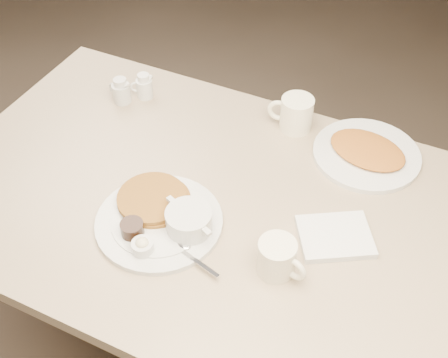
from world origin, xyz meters
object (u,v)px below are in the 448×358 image
at_px(diner_table, 221,245).
at_px(coffee_mug_far, 295,114).
at_px(creamer_left, 144,87).
at_px(hash_plate, 367,153).
at_px(main_plate, 163,217).
at_px(creamer_right, 121,91).
at_px(coffee_mug_near, 278,258).

relative_size(diner_table, coffee_mug_far, 10.82).
relative_size(creamer_left, hash_plate, 0.23).
bearing_deg(diner_table, main_plate, -129.01).
xyz_separation_m(coffee_mug_far, creamer_right, (-0.52, -0.11, -0.01)).
xyz_separation_m(coffee_mug_near, hash_plate, (0.08, 0.46, -0.03)).
bearing_deg(creamer_left, coffee_mug_near, -35.38).
distance_m(coffee_mug_far, creamer_left, 0.47).
bearing_deg(main_plate, diner_table, 50.99).
bearing_deg(diner_table, coffee_mug_far, 80.41).
height_order(diner_table, coffee_mug_far, coffee_mug_far).
bearing_deg(hash_plate, coffee_mug_far, 171.97).
relative_size(coffee_mug_far, hash_plate, 0.40).
bearing_deg(creamer_right, coffee_mug_near, -30.12).
distance_m(diner_table, hash_plate, 0.47).
distance_m(coffee_mug_near, creamer_left, 0.75).
bearing_deg(main_plate, coffee_mug_near, -2.03).
xyz_separation_m(coffee_mug_near, creamer_right, (-0.66, 0.38, -0.01)).
bearing_deg(diner_table, hash_plate, 49.27).
distance_m(coffee_mug_far, creamer_right, 0.53).
height_order(diner_table, main_plate, main_plate).
distance_m(diner_table, coffee_mug_far, 0.43).
xyz_separation_m(diner_table, creamer_right, (-0.46, 0.25, 0.21)).
bearing_deg(coffee_mug_far, main_plate, -108.15).
height_order(diner_table, coffee_mug_near, coffee_mug_near).
relative_size(diner_table, coffee_mug_near, 11.38).
bearing_deg(coffee_mug_far, creamer_right, -168.05).
bearing_deg(creamer_right, hash_plate, 6.01).
distance_m(main_plate, creamer_left, 0.52).
distance_m(coffee_mug_far, hash_plate, 0.23).
bearing_deg(creamer_left, main_plate, -53.86).
xyz_separation_m(main_plate, creamer_left, (-0.31, 0.42, 0.01)).
relative_size(coffee_mug_near, creamer_right, 1.56).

